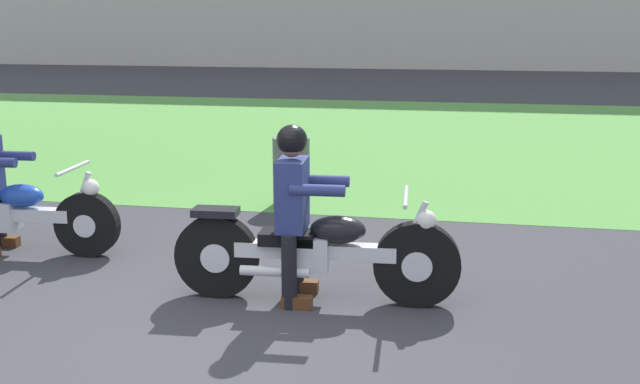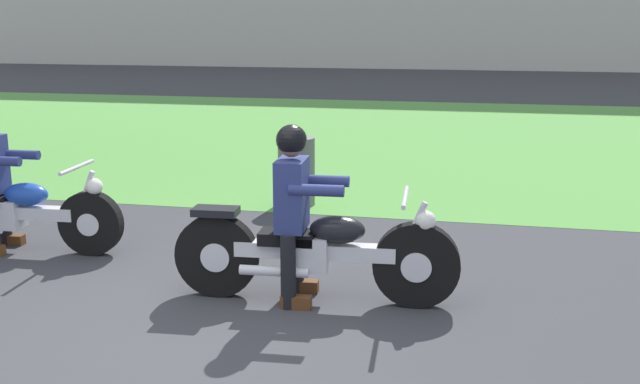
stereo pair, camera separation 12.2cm
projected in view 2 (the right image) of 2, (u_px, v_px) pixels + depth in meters
The scene contains 6 objects.
ground at pixel (186, 343), 5.24m from camera, with size 120.00×120.00×0.00m, color #38383D.
grass_verge at pixel (375, 135), 14.37m from camera, with size 60.00×12.00×0.01m, color #549342.
motorcycle_lead at pixel (316, 252), 5.93m from camera, with size 2.29×0.66×0.90m.
rider_lead at pixel (294, 199), 5.86m from camera, with size 0.56×0.48×1.42m.
motorcycle_follow at pixel (11, 212), 7.22m from camera, with size 2.26×0.66×0.87m.
trash_can at pixel (296, 171), 8.99m from camera, with size 0.44×0.44×0.82m, color #595E5B.
Camera 2 is at (1.93, -4.56, 2.22)m, focal length 42.10 mm.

